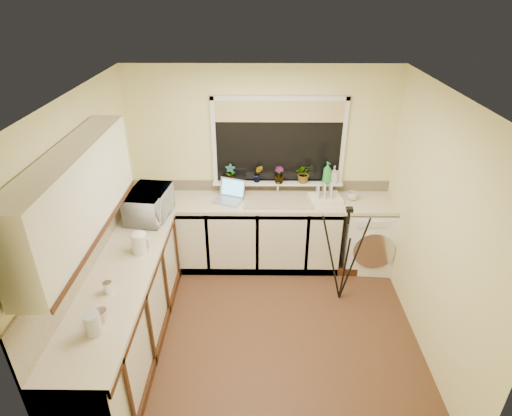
% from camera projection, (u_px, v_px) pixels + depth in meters
% --- Properties ---
extents(floor, '(3.20, 3.20, 0.00)m').
position_uv_depth(floor, '(261.00, 328.00, 4.50)').
color(floor, brown).
rests_on(floor, ground).
extents(ceiling, '(3.20, 3.20, 0.00)m').
position_uv_depth(ceiling, '(263.00, 96.00, 3.34)').
color(ceiling, white).
rests_on(ceiling, ground).
extents(wall_back, '(3.20, 0.00, 3.20)m').
position_uv_depth(wall_back, '(262.00, 166.00, 5.24)').
color(wall_back, '#F1E9A0').
rests_on(wall_back, ground).
extents(wall_front, '(3.20, 0.00, 3.20)m').
position_uv_depth(wall_front, '(263.00, 356.00, 2.60)').
color(wall_front, '#F1E9A0').
rests_on(wall_front, ground).
extents(wall_left, '(0.00, 3.00, 3.00)m').
position_uv_depth(wall_left, '(90.00, 228.00, 3.94)').
color(wall_left, '#F1E9A0').
rests_on(wall_left, ground).
extents(wall_right, '(0.00, 3.00, 3.00)m').
position_uv_depth(wall_right, '(435.00, 230.00, 3.91)').
color(wall_right, '#F1E9A0').
rests_on(wall_right, ground).
extents(base_cabinet_back, '(2.55, 0.60, 0.86)m').
position_uv_depth(base_cabinet_back, '(236.00, 234.00, 5.36)').
color(base_cabinet_back, silver).
rests_on(base_cabinet_back, floor).
extents(base_cabinet_left, '(0.54, 2.40, 0.86)m').
position_uv_depth(base_cabinet_left, '(126.00, 316.00, 4.05)').
color(base_cabinet_left, silver).
rests_on(base_cabinet_left, floor).
extents(worktop_back, '(3.20, 0.60, 0.04)m').
position_uv_depth(worktop_back, '(262.00, 202.00, 5.14)').
color(worktop_back, beige).
rests_on(worktop_back, base_cabinet_back).
extents(worktop_left, '(0.60, 2.40, 0.04)m').
position_uv_depth(worktop_left, '(118.00, 278.00, 3.83)').
color(worktop_left, beige).
rests_on(worktop_left, base_cabinet_left).
extents(upper_cabinet, '(0.28, 1.90, 0.70)m').
position_uv_depth(upper_cabinet, '(76.00, 195.00, 3.26)').
color(upper_cabinet, silver).
rests_on(upper_cabinet, wall_left).
extents(splashback_left, '(0.02, 2.40, 0.45)m').
position_uv_depth(splashback_left, '(81.00, 256.00, 3.72)').
color(splashback_left, beige).
rests_on(splashback_left, wall_left).
extents(splashback_back, '(3.20, 0.02, 0.14)m').
position_uv_depth(splashback_back, '(262.00, 185.00, 5.35)').
color(splashback_back, beige).
rests_on(splashback_back, wall_back).
extents(window_glass, '(1.50, 0.02, 1.00)m').
position_uv_depth(window_glass, '(279.00, 142.00, 5.07)').
color(window_glass, black).
rests_on(window_glass, wall_back).
extents(window_blind, '(1.50, 0.02, 0.25)m').
position_uv_depth(window_blind, '(279.00, 111.00, 4.87)').
color(window_blind, tan).
rests_on(window_blind, wall_back).
extents(windowsill, '(1.60, 0.14, 0.03)m').
position_uv_depth(windowsill, '(278.00, 183.00, 5.27)').
color(windowsill, white).
rests_on(windowsill, wall_back).
extents(sink, '(0.82, 0.46, 0.03)m').
position_uv_depth(sink, '(278.00, 200.00, 5.12)').
color(sink, tan).
rests_on(sink, worktop_back).
extents(faucet, '(0.03, 0.03, 0.24)m').
position_uv_depth(faucet, '(278.00, 185.00, 5.23)').
color(faucet, silver).
rests_on(faucet, worktop_back).
extents(washing_machine, '(0.64, 0.62, 0.83)m').
position_uv_depth(washing_machine, '(368.00, 236.00, 5.32)').
color(washing_machine, white).
rests_on(washing_machine, floor).
extents(laptop, '(0.41, 0.40, 0.23)m').
position_uv_depth(laptop, '(230.00, 195.00, 5.14)').
color(laptop, '#A2A2A9').
rests_on(laptop, worktop_back).
extents(kettle, '(0.15, 0.15, 0.20)m').
position_uv_depth(kettle, '(139.00, 243.00, 4.12)').
color(kettle, silver).
rests_on(kettle, worktop_left).
extents(dish_rack, '(0.42, 0.34, 0.06)m').
position_uv_depth(dish_rack, '(325.00, 198.00, 5.12)').
color(dish_rack, white).
rests_on(dish_rack, worktop_back).
extents(tripod, '(0.78, 0.78, 1.19)m').
position_uv_depth(tripod, '(344.00, 255.00, 4.65)').
color(tripod, black).
rests_on(tripod, floor).
extents(glass_jug, '(0.12, 0.12, 0.18)m').
position_uv_depth(glass_jug, '(93.00, 324.00, 3.17)').
color(glass_jug, '#B9BCC5').
rests_on(glass_jug, worktop_left).
extents(steel_jar, '(0.08, 0.08, 0.11)m').
position_uv_depth(steel_jar, '(108.00, 287.00, 3.60)').
color(steel_jar, silver).
rests_on(steel_jar, worktop_left).
extents(microwave, '(0.47, 0.63, 0.33)m').
position_uv_depth(microwave, '(149.00, 204.00, 4.70)').
color(microwave, white).
rests_on(microwave, worktop_left).
extents(plant_a, '(0.13, 0.10, 0.23)m').
position_uv_depth(plant_a, '(231.00, 173.00, 5.19)').
color(plant_a, '#999999').
rests_on(plant_a, windowsill).
extents(plant_b, '(0.12, 0.10, 0.22)m').
position_uv_depth(plant_b, '(258.00, 174.00, 5.20)').
color(plant_b, '#999999').
rests_on(plant_b, windowsill).
extents(plant_c, '(0.12, 0.12, 0.21)m').
position_uv_depth(plant_c, '(279.00, 175.00, 5.18)').
color(plant_c, '#999999').
rests_on(plant_c, windowsill).
extents(plant_d, '(0.24, 0.21, 0.24)m').
position_uv_depth(plant_d, '(304.00, 173.00, 5.19)').
color(plant_d, '#999999').
rests_on(plant_d, windowsill).
extents(soap_bottle_green, '(0.14, 0.14, 0.28)m').
position_uv_depth(soap_bottle_green, '(327.00, 173.00, 5.15)').
color(soap_bottle_green, green).
rests_on(soap_bottle_green, windowsill).
extents(soap_bottle_clear, '(0.12, 0.12, 0.21)m').
position_uv_depth(soap_bottle_clear, '(334.00, 174.00, 5.20)').
color(soap_bottle_clear, '#999999').
rests_on(soap_bottle_clear, windowsill).
extents(cup_back, '(0.14, 0.14, 0.10)m').
position_uv_depth(cup_back, '(352.00, 196.00, 5.13)').
color(cup_back, silver).
rests_on(cup_back, worktop_back).
extents(cup_left, '(0.13, 0.13, 0.10)m').
position_uv_depth(cup_left, '(101.00, 316.00, 3.30)').
color(cup_left, beige).
rests_on(cup_left, worktop_left).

